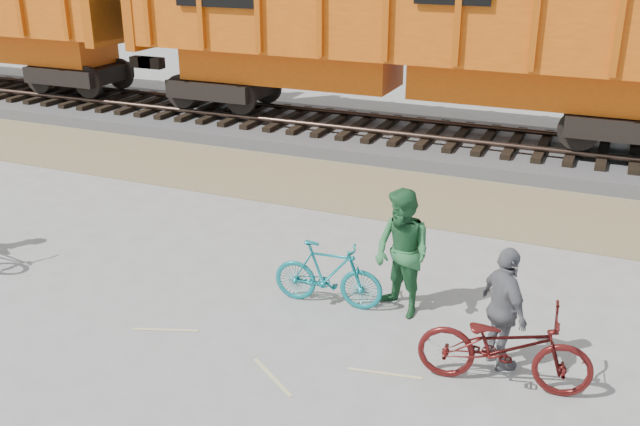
% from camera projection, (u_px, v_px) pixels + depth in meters
% --- Properties ---
extents(ground, '(120.00, 120.00, 0.00)m').
position_uv_depth(ground, '(260.00, 317.00, 9.77)').
color(ground, '#9E9E99').
rests_on(ground, ground).
extents(gravel_strip, '(120.00, 3.00, 0.02)m').
position_uv_depth(gravel_strip, '(387.00, 192.00, 14.47)').
color(gravel_strip, tan).
rests_on(gravel_strip, ground).
extents(ballast_bed, '(120.00, 4.00, 0.30)m').
position_uv_depth(ballast_bed, '(432.00, 142.00, 17.40)').
color(ballast_bed, slate).
rests_on(ballast_bed, ground).
extents(track, '(120.00, 2.60, 0.24)m').
position_uv_depth(track, '(433.00, 129.00, 17.29)').
color(track, black).
rests_on(track, ballast_bed).
extents(hopper_car_center, '(14.00, 3.13, 4.65)m').
position_uv_depth(hopper_car_center, '(407.00, 21.00, 16.65)').
color(hopper_car_center, black).
rests_on(hopper_car_center, track).
extents(bicycle_teal, '(1.61, 0.59, 0.95)m').
position_uv_depth(bicycle_teal, '(328.00, 274.00, 9.95)').
color(bicycle_teal, teal).
rests_on(bicycle_teal, ground).
extents(bicycle_maroon, '(2.04, 0.91, 1.04)m').
position_uv_depth(bicycle_maroon, '(504.00, 347.00, 8.13)').
color(bicycle_maroon, '#4D1110').
rests_on(bicycle_maroon, ground).
extents(person_man, '(1.09, 1.03, 1.79)m').
position_uv_depth(person_man, '(402.00, 253.00, 9.60)').
color(person_man, '#2A6939').
rests_on(person_man, ground).
extents(person_woman, '(0.87, 0.95, 1.56)m').
position_uv_depth(person_woman, '(504.00, 309.00, 8.41)').
color(person_woman, slate).
rests_on(person_woman, ground).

